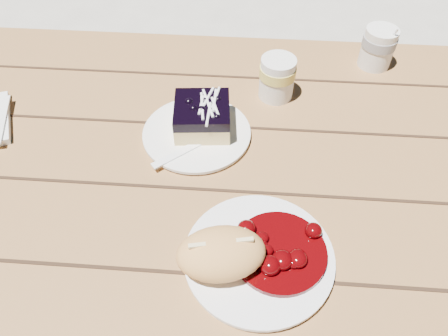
# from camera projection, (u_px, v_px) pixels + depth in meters

# --- Properties ---
(ground) EXTENTS (60.00, 60.00, 0.00)m
(ground) POSITION_uv_depth(u_px,v_px,m) (269.00, 322.00, 1.36)
(ground) COLOR #B0AC9F
(ground) RESTS_ON ground
(picnic_table) EXTENTS (2.00, 1.55, 0.75)m
(picnic_table) POSITION_uv_depth(u_px,v_px,m) (291.00, 212.00, 0.92)
(picnic_table) COLOR brown
(picnic_table) RESTS_ON ground
(main_plate) EXTENTS (0.22, 0.22, 0.02)m
(main_plate) POSITION_uv_depth(u_px,v_px,m) (259.00, 258.00, 0.66)
(main_plate) COLOR white
(main_plate) RESTS_ON picnic_table
(goulash_stew) EXTENTS (0.14, 0.14, 0.04)m
(goulash_stew) POSITION_uv_depth(u_px,v_px,m) (280.00, 247.00, 0.64)
(goulash_stew) COLOR #4C0205
(goulash_stew) RESTS_ON main_plate
(bread_roll) EXTENTS (0.14, 0.11, 0.07)m
(bread_roll) POSITION_uv_depth(u_px,v_px,m) (221.00, 254.00, 0.62)
(bread_roll) COLOR #E3A357
(bread_roll) RESTS_ON main_plate
(dessert_plate) EXTENTS (0.20, 0.20, 0.01)m
(dessert_plate) POSITION_uv_depth(u_px,v_px,m) (197.00, 134.00, 0.84)
(dessert_plate) COLOR white
(dessert_plate) RESTS_ON picnic_table
(blueberry_cake) EXTENTS (0.11, 0.11, 0.06)m
(blueberry_cake) POSITION_uv_depth(u_px,v_px,m) (202.00, 116.00, 0.82)
(blueberry_cake) COLOR #F1D383
(blueberry_cake) RESTS_ON dessert_plate
(fork_dessert) EXTENTS (0.14, 0.12, 0.00)m
(fork_dessert) POSITION_uv_depth(u_px,v_px,m) (182.00, 151.00, 0.80)
(fork_dessert) COLOR white
(fork_dessert) RESTS_ON dessert_plate
(coffee_cup) EXTENTS (0.07, 0.07, 0.09)m
(coffee_cup) POSITION_uv_depth(u_px,v_px,m) (378.00, 48.00, 0.96)
(coffee_cup) COLOR white
(coffee_cup) RESTS_ON picnic_table
(second_cup) EXTENTS (0.07, 0.07, 0.09)m
(second_cup) POSITION_uv_depth(u_px,v_px,m) (277.00, 78.00, 0.89)
(second_cup) COLOR white
(second_cup) RESTS_ON picnic_table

